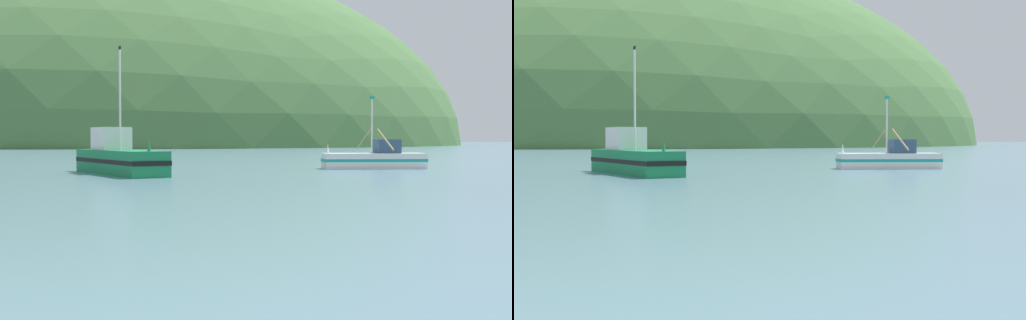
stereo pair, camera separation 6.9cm
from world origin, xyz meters
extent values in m
ellipsoid|color=#47703D|center=(15.17, 219.55, 0.00)|extent=(208.76, 167.01, 109.03)
ellipsoid|color=#386633|center=(40.09, 250.09, 0.00)|extent=(150.15, 120.12, 98.65)
cube|color=#197A47|center=(-4.74, 45.76, 0.74)|extent=(4.75, 10.59, 1.48)
cube|color=black|center=(-4.74, 45.76, 0.81)|extent=(4.80, 10.70, 0.27)
cone|color=#197A47|center=(-3.60, 41.14, 1.83)|extent=(0.24, 0.24, 0.70)
cube|color=silver|center=(-5.11, 47.26, 2.19)|extent=(2.40, 3.09, 1.42)
cylinder|color=silver|center=(-4.71, 45.64, 4.54)|extent=(0.12, 0.12, 6.13)
cube|color=black|center=(-4.71, 45.64, 7.73)|extent=(0.12, 0.36, 0.20)
cube|color=white|center=(13.52, 47.91, 0.56)|extent=(7.55, 3.46, 1.12)
cube|color=teal|center=(13.52, 47.91, 0.62)|extent=(7.62, 3.50, 0.20)
cone|color=white|center=(10.23, 48.57, 1.47)|extent=(0.24, 0.24, 0.70)
cube|color=#334C6B|center=(14.48, 47.71, 1.62)|extent=(1.94, 1.96, 1.00)
cylinder|color=silver|center=(13.38, 47.93, 3.06)|extent=(0.12, 0.12, 3.87)
cube|color=teal|center=(13.38, 47.93, 5.12)|extent=(0.36, 0.10, 0.20)
cylinder|color=#997F4C|center=(12.93, 44.98, 2.12)|extent=(0.90, 3.89, 1.51)
cylinder|color=#997F4C|center=(14.10, 50.83, 2.12)|extent=(0.90, 3.89, 1.51)
camera|label=1|loc=(-9.19, 2.18, 2.26)|focal=49.21mm
camera|label=2|loc=(-9.12, 2.16, 2.26)|focal=49.21mm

